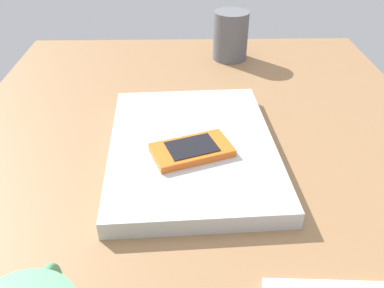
% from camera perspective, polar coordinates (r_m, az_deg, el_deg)
% --- Properties ---
extents(desk_surface, '(1.20, 0.80, 0.03)m').
position_cam_1_polar(desk_surface, '(0.54, 1.71, -8.89)').
color(desk_surface, olive).
rests_on(desk_surface, ground).
extents(laptop_closed, '(0.34, 0.26, 0.03)m').
position_cam_1_polar(laptop_closed, '(0.60, -0.00, -0.56)').
color(laptop_closed, '#B7BABC').
rests_on(laptop_closed, desk_surface).
extents(cell_phone_on_laptop, '(0.10, 0.12, 0.01)m').
position_cam_1_polar(cell_phone_on_laptop, '(0.57, -0.02, -0.84)').
color(cell_phone_on_laptop, orange).
rests_on(cell_phone_on_laptop, laptop_closed).
extents(pen_cup, '(0.08, 0.08, 0.11)m').
position_cam_1_polar(pen_cup, '(0.93, 5.52, 15.12)').
color(pen_cup, '#595B60').
rests_on(pen_cup, desk_surface).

